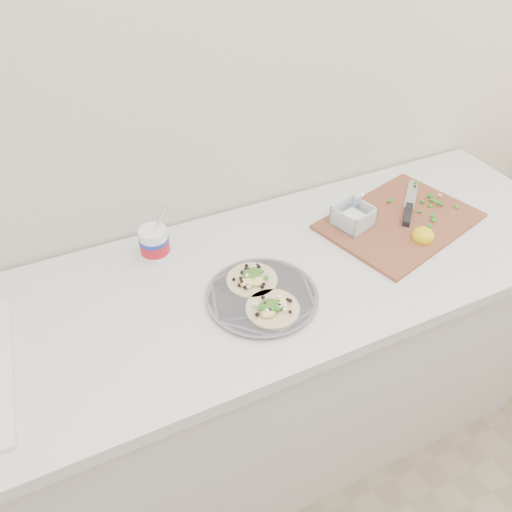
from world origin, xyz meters
name	(u,v)px	position (x,y,z in m)	size (l,w,h in m)	color
counter	(205,391)	(0.00, 1.43, 0.45)	(2.44, 0.66, 0.90)	silver
taco_plate	(262,294)	(0.15, 1.33, 0.92)	(0.30, 0.30, 0.04)	slate
tub	(155,240)	(-0.05, 1.61, 0.96)	(0.09, 0.09, 0.19)	white
cutboard	(396,217)	(0.69, 1.46, 0.92)	(0.55, 0.45, 0.07)	brown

